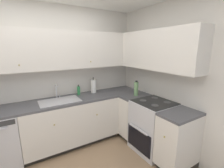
{
  "coord_description": "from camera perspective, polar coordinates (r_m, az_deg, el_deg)",
  "views": [
    {
      "loc": [
        -0.31,
        -1.41,
        1.78
      ],
      "look_at": [
        0.98,
        0.71,
        1.2
      ],
      "focal_mm": 25.06,
      "sensor_mm": 36.0,
      "label": 1
    }
  ],
  "objects": [
    {
      "name": "wall_back",
      "position": [
        3.05,
        -25.02,
        2.08
      ],
      "size": [
        3.86,
        0.05,
        2.52
      ],
      "primitive_type": "cube",
      "color": "silver",
      "rests_on": "ground_plane"
    },
    {
      "name": "countertop_back",
      "position": [
        2.92,
        -14.89,
        -5.58
      ],
      "size": [
        2.88,
        0.6,
        0.03
      ],
      "primitive_type": "cube",
      "color": "#4C4C51",
      "rests_on": "lower_cabinets_back"
    },
    {
      "name": "oven_range",
      "position": [
        2.91,
        14.8,
        -14.54
      ],
      "size": [
        0.68,
        0.62,
        1.03
      ],
      "color": "silver",
      "rests_on": "ground_plane"
    },
    {
      "name": "sink",
      "position": [
        2.85,
        -18.42,
        -6.73
      ],
      "size": [
        0.67,
        0.4,
        0.1
      ],
      "color": "#B7B7BC",
      "rests_on": "countertop_back"
    },
    {
      "name": "wall_right",
      "position": [
        2.68,
        25.66,
        0.62
      ],
      "size": [
        0.05,
        3.22,
        2.52
      ],
      "primitive_type": "cube",
      "color": "silver",
      "rests_on": "ground_plane"
    },
    {
      "name": "lower_cabinets_right",
      "position": [
        2.86,
        15.75,
        -15.59
      ],
      "size": [
        0.62,
        1.32,
        0.85
      ],
      "color": "silver",
      "rests_on": "ground_plane"
    },
    {
      "name": "soap_bottle",
      "position": [
        3.12,
        -12.07,
        -2.26
      ],
      "size": [
        0.06,
        0.06,
        0.19
      ],
      "color": "#338C4C",
      "rests_on": "countertop_back"
    },
    {
      "name": "lower_cabinets_back",
      "position": [
        3.08,
        -14.38,
        -13.31
      ],
      "size": [
        1.67,
        0.62,
        0.85
      ],
      "color": "silver",
      "rests_on": "ground_plane"
    },
    {
      "name": "upper_cabinets_back",
      "position": [
        2.87,
        -19.88,
        11.58
      ],
      "size": [
        2.56,
        0.34,
        0.65
      ],
      "color": "silver"
    },
    {
      "name": "paper_towel_roll",
      "position": [
        3.2,
        -6.79,
        -0.78
      ],
      "size": [
        0.11,
        0.11,
        0.33
      ],
      "color": "white",
      "rests_on": "countertop_back"
    },
    {
      "name": "oil_bottle",
      "position": [
        3.01,
        8.78,
        -1.66
      ],
      "size": [
        0.08,
        0.08,
        0.29
      ],
      "color": "#729E66",
      "rests_on": "countertop_right"
    },
    {
      "name": "faucet",
      "position": [
        3.0,
        -19.52,
        -2.1
      ],
      "size": [
        0.07,
        0.16,
        0.25
      ],
      "color": "silver",
      "rests_on": "countertop_back"
    },
    {
      "name": "upper_cabinets_right",
      "position": [
        2.87,
        13.9,
        11.97
      ],
      "size": [
        0.32,
        1.87,
        0.65
      ],
      "color": "silver"
    },
    {
      "name": "countertop_right",
      "position": [
        2.68,
        16.29,
        -7.34
      ],
      "size": [
        0.6,
        1.32,
        0.03
      ],
      "color": "#4C4C51",
      "rests_on": "lower_cabinets_right"
    }
  ]
}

